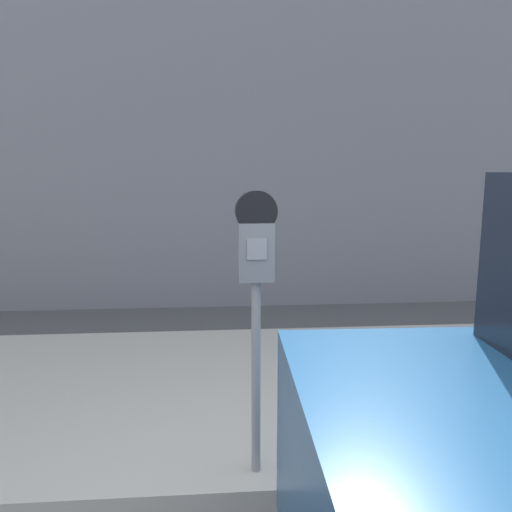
# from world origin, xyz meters

# --- Properties ---
(sidewalk) EXTENTS (24.00, 2.80, 0.13)m
(sidewalk) POSITION_xyz_m (0.00, 2.20, 0.07)
(sidewalk) COLOR #BCB7AD
(sidewalk) RESTS_ON ground_plane
(building_facade) EXTENTS (24.00, 0.30, 4.98)m
(building_facade) POSITION_xyz_m (0.00, 5.19, 2.49)
(building_facade) COLOR gray
(building_facade) RESTS_ON ground_plane
(parking_meter) EXTENTS (0.22, 0.13, 1.61)m
(parking_meter) POSITION_xyz_m (-0.49, 1.00, 1.34)
(parking_meter) COLOR gray
(parking_meter) RESTS_ON sidewalk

